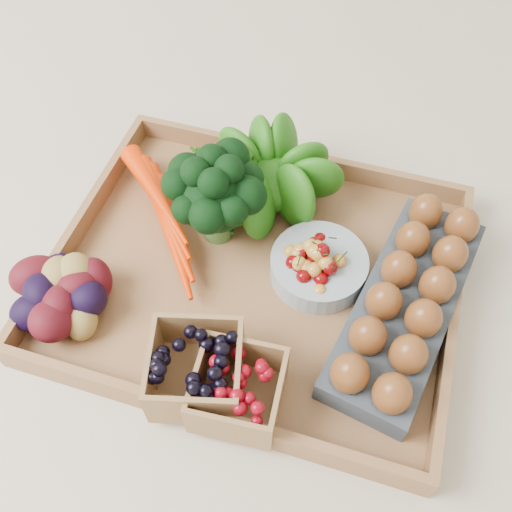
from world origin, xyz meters
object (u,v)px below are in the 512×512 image
(tray, at_px, (256,277))
(broccoli, at_px, (216,209))
(egg_carton, at_px, (405,306))
(cherry_bowl, at_px, (319,267))

(tray, relative_size, broccoli, 3.85)
(egg_carton, bearing_deg, broccoli, 179.85)
(tray, relative_size, egg_carton, 1.66)
(tray, height_order, cherry_bowl, cherry_bowl)
(broccoli, distance_m, cherry_bowl, 0.17)
(broccoli, height_order, egg_carton, broccoli)
(tray, height_order, egg_carton, egg_carton)
(tray, distance_m, broccoli, 0.11)
(broccoli, bearing_deg, tray, -34.98)
(tray, distance_m, cherry_bowl, 0.09)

